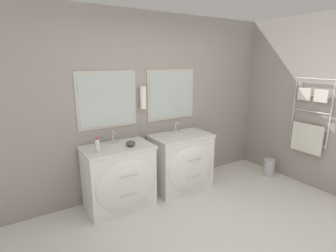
{
  "coord_description": "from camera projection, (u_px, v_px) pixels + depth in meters",
  "views": [
    {
      "loc": [
        -1.8,
        -1.49,
        1.93
      ],
      "look_at": [
        -0.03,
        1.32,
        1.1
      ],
      "focal_mm": 28.0,
      "sensor_mm": 36.0,
      "label": 1
    }
  ],
  "objects": [
    {
      "name": "wall_back",
      "position": [
        148.0,
        104.0,
        3.88
      ],
      "size": [
        5.86,
        0.17,
        2.6
      ],
      "color": "gray",
      "rests_on": "ground_plane"
    },
    {
      "name": "wall_right",
      "position": [
        302.0,
        102.0,
        4.12
      ],
      "size": [
        0.13,
        3.83,
        2.6
      ],
      "color": "gray",
      "rests_on": "ground_plane"
    },
    {
      "name": "vanity_left",
      "position": [
        120.0,
        177.0,
        3.47
      ],
      "size": [
        0.9,
        0.62,
        0.85
      ],
      "color": "white",
      "rests_on": "ground_plane"
    },
    {
      "name": "vanity_right",
      "position": [
        182.0,
        161.0,
        3.99
      ],
      "size": [
        0.9,
        0.62,
        0.85
      ],
      "color": "white",
      "rests_on": "ground_plane"
    },
    {
      "name": "faucet_left",
      "position": [
        113.0,
        138.0,
        3.49
      ],
      "size": [
        0.17,
        0.11,
        0.17
      ],
      "color": "silver",
      "rests_on": "vanity_left"
    },
    {
      "name": "faucet_right",
      "position": [
        176.0,
        128.0,
        4.01
      ],
      "size": [
        0.17,
        0.11,
        0.17
      ],
      "color": "silver",
      "rests_on": "vanity_right"
    },
    {
      "name": "toiletry_bottle",
      "position": [
        97.0,
        146.0,
        3.16
      ],
      "size": [
        0.05,
        0.05,
        0.18
      ],
      "color": "silver",
      "rests_on": "vanity_left"
    },
    {
      "name": "amenity_bowl",
      "position": [
        131.0,
        143.0,
        3.4
      ],
      "size": [
        0.12,
        0.12,
        0.07
      ],
      "color": "#4C4742",
      "rests_on": "vanity_left"
    },
    {
      "name": "waste_bin",
      "position": [
        269.0,
        167.0,
        4.51
      ],
      "size": [
        0.19,
        0.19,
        0.29
      ],
      "color": "#B7B7BC",
      "rests_on": "ground_plane"
    }
  ]
}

